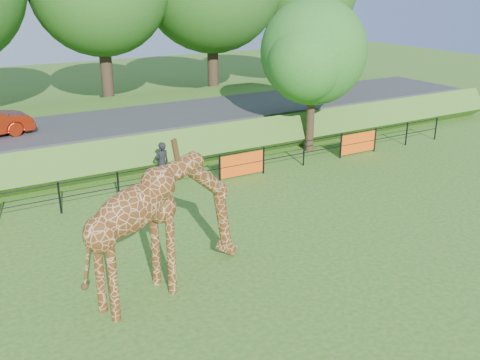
{
  "coord_description": "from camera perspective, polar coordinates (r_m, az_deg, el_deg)",
  "views": [
    {
      "loc": [
        -7.05,
        -9.15,
        7.2
      ],
      "look_at": [
        0.05,
        3.09,
        2.0
      ],
      "focal_mm": 40.0,
      "sensor_mm": 36.0,
      "label": 1
    }
  ],
  "objects": [
    {
      "name": "ground",
      "position": [
        13.61,
        6.48,
        -11.9
      ],
      "size": [
        90.0,
        90.0,
        0.0
      ],
      "primitive_type": "plane",
      "color": "#2D6519",
      "rests_on": "ground"
    },
    {
      "name": "road",
      "position": [
        24.9,
        -12.89,
        6.1
      ],
      "size": [
        40.0,
        5.0,
        0.12
      ],
      "primitive_type": "cube",
      "color": "#2F2F32",
      "rests_on": "embankment"
    },
    {
      "name": "perimeter_fence",
      "position": [
        19.7,
        -7.33,
        0.28
      ],
      "size": [
        28.07,
        0.1,
        1.1
      ],
      "primitive_type": null,
      "color": "black",
      "rests_on": "ground"
    },
    {
      "name": "visitor",
      "position": [
        20.5,
        -8.31,
        1.82
      ],
      "size": [
        0.65,
        0.49,
        1.63
      ],
      "primitive_type": "imported",
      "rotation": [
        0.0,
        0.0,
        3.31
      ],
      "color": "black",
      "rests_on": "ground"
    },
    {
      "name": "giraffe",
      "position": [
        13.16,
        -7.85,
        -4.83
      ],
      "size": [
        4.76,
        2.16,
        3.36
      ],
      "primitive_type": null,
      "rotation": [
        0.0,
        0.0,
        0.29
      ],
      "color": "#5A2F12",
      "rests_on": "ground"
    },
    {
      "name": "embankment",
      "position": [
        26.46,
        -13.78,
        5.27
      ],
      "size": [
        40.0,
        9.0,
        1.3
      ],
      "primitive_type": "cube",
      "color": "#2D6519",
      "rests_on": "ground"
    },
    {
      "name": "tree_east",
      "position": [
        24.0,
        7.96,
        13.01
      ],
      "size": [
        5.4,
        4.71,
        6.76
      ],
      "color": "black",
      "rests_on": "ground"
    }
  ]
}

